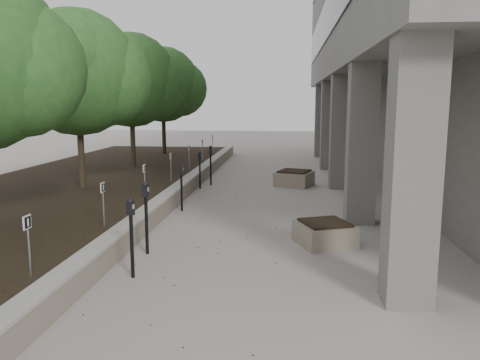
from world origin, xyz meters
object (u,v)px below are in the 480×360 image
at_px(parking_meter_3, 182,188).
at_px(planter_back, 294,178).
at_px(planter_front, 325,233).
at_px(parking_meter_4, 200,170).
at_px(parking_meter_1, 132,238).
at_px(crabapple_tree_4, 131,100).
at_px(parking_meter_2, 146,218).
at_px(crabapple_tree_3, 78,100).
at_px(crabapple_tree_5, 163,101).
at_px(parking_meter_5, 211,165).

bearing_deg(parking_meter_3, planter_back, 59.33).
relative_size(planter_front, planter_back, 0.90).
bearing_deg(planter_front, planter_back, 94.43).
bearing_deg(parking_meter_3, parking_meter_4, 96.88).
xyz_separation_m(parking_meter_1, parking_meter_4, (-0.42, 8.76, -0.05)).
bearing_deg(crabapple_tree_4, parking_meter_2, -70.52).
distance_m(crabapple_tree_3, parking_meter_4, 4.73).
bearing_deg(planter_back, parking_meter_4, -163.98).
xyz_separation_m(crabapple_tree_4, planter_front, (7.19, -9.04, -2.86)).
bearing_deg(parking_meter_1, planter_back, 91.18).
bearing_deg(crabapple_tree_5, planter_front, -62.89).
bearing_deg(crabapple_tree_3, parking_meter_3, -19.13).
distance_m(crabapple_tree_3, parking_meter_1, 7.76).
bearing_deg(crabapple_tree_3, parking_meter_4, 35.93).
xyz_separation_m(crabapple_tree_5, parking_meter_1, (3.69, -16.39, -2.41)).
xyz_separation_m(crabapple_tree_4, parking_meter_4, (3.28, -2.63, -2.46)).
bearing_deg(parking_meter_4, parking_meter_2, -83.91).
relative_size(crabapple_tree_4, parking_meter_1, 3.81).
distance_m(parking_meter_1, parking_meter_4, 8.77).
relative_size(crabapple_tree_4, parking_meter_5, 3.70).
distance_m(parking_meter_3, planter_front, 4.76).
xyz_separation_m(parking_meter_1, planter_back, (2.93, 9.72, -0.43)).
height_order(crabapple_tree_5, parking_meter_5, crabapple_tree_5).
xyz_separation_m(parking_meter_2, planter_front, (3.63, 1.02, -0.49)).
bearing_deg(crabapple_tree_5, parking_meter_3, -73.05).
bearing_deg(parking_meter_2, parking_meter_4, 104.98).
relative_size(crabapple_tree_5, planter_front, 4.97).
bearing_deg(parking_meter_1, crabapple_tree_4, 125.89).
xyz_separation_m(crabapple_tree_4, parking_meter_5, (3.54, -1.87, -2.39)).
bearing_deg(crabapple_tree_4, parking_meter_5, -27.79).
bearing_deg(parking_meter_5, parking_meter_4, -119.79).
xyz_separation_m(crabapple_tree_3, parking_meter_4, (3.28, 2.37, -2.46)).
relative_size(crabapple_tree_4, planter_front, 4.97).
relative_size(parking_meter_5, planter_front, 1.34).
bearing_deg(parking_meter_2, parking_meter_5, 102.92).
xyz_separation_m(parking_meter_3, planter_back, (3.21, 4.52, -0.38)).
bearing_deg(crabapple_tree_5, parking_meter_4, -66.76).
bearing_deg(planter_front, parking_meter_2, -164.36).
height_order(parking_meter_5, planter_back, parking_meter_5).
xyz_separation_m(crabapple_tree_3, parking_meter_1, (3.69, -6.39, -2.41)).
height_order(parking_meter_3, planter_back, parking_meter_3).
distance_m(parking_meter_4, parking_meter_5, 0.81).
bearing_deg(crabapple_tree_3, planter_front, -29.35).
bearing_deg(parking_meter_2, parking_meter_3, 105.01).
xyz_separation_m(parking_meter_1, parking_meter_5, (-0.15, 9.52, 0.02)).
xyz_separation_m(parking_meter_4, planter_back, (3.34, 0.96, -0.38)).
relative_size(crabapple_tree_4, parking_meter_3, 4.07).
relative_size(parking_meter_1, parking_meter_4, 1.08).
bearing_deg(parking_meter_1, crabapple_tree_3, 137.95).
height_order(crabapple_tree_5, parking_meter_1, crabapple_tree_5).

